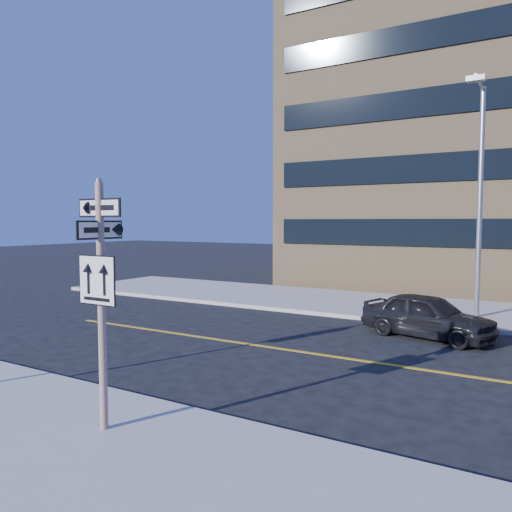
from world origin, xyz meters
The scene contains 5 objects.
ground centered at (0.00, 0.00, 0.00)m, with size 120.00×120.00×0.00m, color black.
sign_pole centered at (0.00, -2.51, 2.44)m, with size 0.92×0.92×4.06m.
parked_car_a centered at (3.04, 7.44, 0.68)m, with size 3.98×1.60×1.36m, color black.
streetlight_a centered at (4.00, 10.76, 4.76)m, with size 0.55×2.25×8.00m.
building_brick centered at (2.00, 25.00, 9.00)m, with size 18.00×18.00×18.00m, color #A2825A.
Camera 1 is at (6.18, -8.06, 3.54)m, focal length 35.00 mm.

